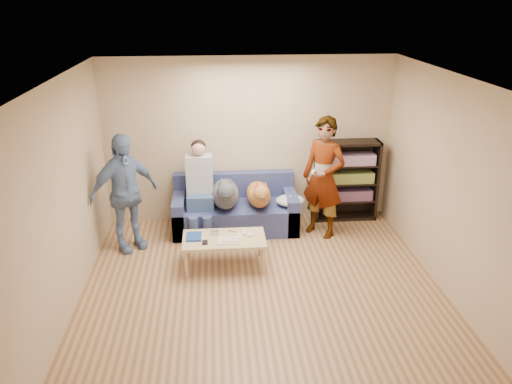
{
  "coord_description": "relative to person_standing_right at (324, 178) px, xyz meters",
  "views": [
    {
      "loc": [
        -0.53,
        -5.03,
        3.45
      ],
      "look_at": [
        0.0,
        1.2,
        0.95
      ],
      "focal_mm": 35.0,
      "sensor_mm": 36.0,
      "label": 1
    }
  ],
  "objects": [
    {
      "name": "bookshelf",
      "position": [
        0.5,
        0.56,
        -0.23
      ],
      "size": [
        1.0,
        0.34,
        1.3
      ],
      "color": "black",
      "rests_on": "ground"
    },
    {
      "name": "dog_tan",
      "position": [
        -0.94,
        0.16,
        -0.3
      ],
      "size": [
        0.37,
        1.14,
        0.53
      ],
      "color": "#BB6939",
      "rests_on": "sofa"
    },
    {
      "name": "blanket",
      "position": [
        -0.46,
        0.15,
        -0.41
      ],
      "size": [
        0.44,
        0.37,
        0.15
      ],
      "primitive_type": "ellipsoid",
      "color": "silver",
      "rests_on": "sofa"
    },
    {
      "name": "wall_back",
      "position": [
        -1.05,
        0.73,
        0.39
      ],
      "size": [
        4.5,
        0.0,
        4.5
      ],
      "primitive_type": "plane",
      "rotation": [
        1.57,
        0.0,
        0.0
      ],
      "color": "tan",
      "rests_on": "ground"
    },
    {
      "name": "ceiling",
      "position": [
        -1.05,
        -1.77,
        1.69
      ],
      "size": [
        5.0,
        5.0,
        0.0
      ],
      "primitive_type": "plane",
      "rotation": [
        3.14,
        0.0,
        0.0
      ],
      "color": "white",
      "rests_on": "ground"
    },
    {
      "name": "person_standing_left",
      "position": [
        -2.87,
        -0.22,
        -0.06
      ],
      "size": [
        1.06,
        0.91,
        1.71
      ],
      "primitive_type": "imported",
      "rotation": [
        0.0,
        0.0,
        0.61
      ],
      "color": "#7090B3",
      "rests_on": "ground"
    },
    {
      "name": "wall_right",
      "position": [
        1.2,
        -1.77,
        0.39
      ],
      "size": [
        0.0,
        5.0,
        5.0
      ],
      "primitive_type": "plane",
      "rotation": [
        1.57,
        0.0,
        -1.57
      ],
      "color": "tan",
      "rests_on": "ground"
    },
    {
      "name": "notebook_blue",
      "position": [
        -1.9,
        -0.8,
        -0.48
      ],
      "size": [
        0.2,
        0.26,
        0.03
      ],
      "primitive_type": "cube",
      "color": "navy",
      "rests_on": "coffee_table"
    },
    {
      "name": "headphone_cup_b",
      "position": [
        -1.3,
        -0.79,
        -0.48
      ],
      "size": [
        0.07,
        0.07,
        0.02
      ],
      "primitive_type": "cylinder",
      "color": "white",
      "rests_on": "coffee_table"
    },
    {
      "name": "ground",
      "position": [
        -1.05,
        -1.77,
        -0.91
      ],
      "size": [
        5.0,
        5.0,
        0.0
      ],
      "primitive_type": "plane",
      "color": "brown",
      "rests_on": "ground"
    },
    {
      "name": "controller_b",
      "position": [
        -1.14,
        -0.83,
        -0.48
      ],
      "size": [
        0.09,
        0.06,
        0.03
      ],
      "primitive_type": "cube",
      "color": "silver",
      "rests_on": "coffee_table"
    },
    {
      "name": "magazine",
      "position": [
        -1.42,
        -0.93,
        -0.47
      ],
      "size": [
        0.22,
        0.17,
        0.01
      ],
      "primitive_type": "cube",
      "color": "beige",
      "rests_on": "coffee_table"
    },
    {
      "name": "person_seated",
      "position": [
        -1.83,
        0.2,
        -0.14
      ],
      "size": [
        0.4,
        0.73,
        1.47
      ],
      "color": "#3D5487",
      "rests_on": "sofa"
    },
    {
      "name": "camera_silver",
      "position": [
        -1.62,
        -0.73,
        -0.47
      ],
      "size": [
        0.11,
        0.06,
        0.05
      ],
      "primitive_type": "cube",
      "color": "#A9A9AD",
      "rests_on": "coffee_table"
    },
    {
      "name": "held_controller",
      "position": [
        -0.2,
        -0.2,
        0.17
      ],
      "size": [
        0.08,
        0.13,
        0.03
      ],
      "primitive_type": "cube",
      "rotation": [
        0.0,
        0.0,
        -0.37
      ],
      "color": "silver",
      "rests_on": "person_standing_right"
    },
    {
      "name": "pen_black",
      "position": [
        -1.38,
        -0.67,
        -0.49
      ],
      "size": [
        0.13,
        0.08,
        0.01
      ],
      "primitive_type": "cylinder",
      "rotation": [
        0.0,
        1.57,
        -0.52
      ],
      "color": "black",
      "rests_on": "coffee_table"
    },
    {
      "name": "controller_a",
      "position": [
        -1.22,
        -0.75,
        -0.48
      ],
      "size": [
        0.04,
        0.13,
        0.03
      ],
      "primitive_type": "cube",
      "color": "silver",
      "rests_on": "coffee_table"
    },
    {
      "name": "headphone_cup_a",
      "position": [
        -1.3,
        -0.87,
        -0.48
      ],
      "size": [
        0.07,
        0.07,
        0.02
      ],
      "primitive_type": "cylinder",
      "color": "white",
      "rests_on": "coffee_table"
    },
    {
      "name": "sofa",
      "position": [
        -1.3,
        0.33,
        -0.63
      ],
      "size": [
        1.9,
        0.85,
        0.82
      ],
      "color": "#515B93",
      "rests_on": "ground"
    },
    {
      "name": "person_standing_right",
      "position": [
        0.0,
        0.0,
        0.0
      ],
      "size": [
        0.79,
        0.77,
        1.83
      ],
      "primitive_type": "imported",
      "rotation": [
        0.0,
        0.0,
        -0.72
      ],
      "color": "gray",
      "rests_on": "ground"
    },
    {
      "name": "wall_front",
      "position": [
        -1.05,
        -4.27,
        0.39
      ],
      "size": [
        4.5,
        0.0,
        4.5
      ],
      "primitive_type": "plane",
      "rotation": [
        -1.57,
        0.0,
        0.0
      ],
      "color": "tan",
      "rests_on": "ground"
    },
    {
      "name": "pen_orange",
      "position": [
        -1.52,
        -1.01,
        -0.49
      ],
      "size": [
        0.13,
        0.06,
        0.01
      ],
      "primitive_type": "cylinder",
      "rotation": [
        0.0,
        1.57,
        0.35
      ],
      "color": "orange",
      "rests_on": "coffee_table"
    },
    {
      "name": "wallet",
      "position": [
        -1.75,
        -0.97,
        -0.49
      ],
      "size": [
        0.07,
        0.12,
        0.02
      ],
      "primitive_type": "cube",
      "color": "black",
      "rests_on": "coffee_table"
    },
    {
      "name": "wall_left",
      "position": [
        -3.3,
        -1.77,
        0.39
      ],
      "size": [
        0.0,
        5.0,
        5.0
      ],
      "primitive_type": "plane",
      "rotation": [
        1.57,
        0.0,
        1.57
      ],
      "color": "tan",
      "rests_on": "ground"
    },
    {
      "name": "dog_gray",
      "position": [
        -1.45,
        0.16,
        -0.27
      ],
      "size": [
        0.42,
        1.25,
        0.61
      ],
      "color": "#52565D",
      "rests_on": "sofa"
    },
    {
      "name": "papers",
      "position": [
        -1.45,
        -0.95,
        -0.49
      ],
      "size": [
        0.26,
        0.2,
        0.02
      ],
      "primitive_type": "cube",
      "color": "silver",
      "rests_on": "coffee_table"
    },
    {
      "name": "coffee_table",
      "position": [
        -1.5,
        -0.85,
        -0.54
      ],
      "size": [
        1.1,
        0.6,
        0.42
      ],
      "color": "#D7BE84",
      "rests_on": "ground"
    }
  ]
}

